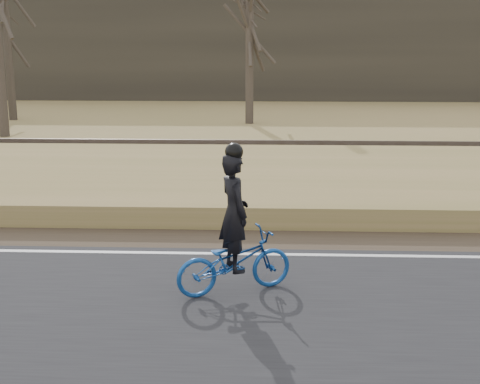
{
  "coord_description": "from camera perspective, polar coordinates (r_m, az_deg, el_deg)",
  "views": [
    {
      "loc": [
        6.19,
        -10.83,
        3.78
      ],
      "look_at": [
        5.72,
        0.5,
        1.1
      ],
      "focal_mm": 50.0,
      "sensor_mm": 36.0,
      "label": 1
    }
  ],
  "objects": [
    {
      "name": "bare_tree_center",
      "position": [
        29.02,
        0.83,
        13.38
      ],
      "size": [
        0.36,
        0.36,
        7.64
      ],
      "primitive_type": "cylinder",
      "color": "#453C32",
      "rests_on": "ground"
    },
    {
      "name": "embankment",
      "position": [
        16.64,
        -19.54,
        0.17
      ],
      "size": [
        120.0,
        5.0,
        0.44
      ],
      "primitive_type": "cube",
      "color": "#977C4C",
      "rests_on": "ground"
    },
    {
      "name": "treeline_backdrop",
      "position": [
        41.3,
        -6.39,
        12.14
      ],
      "size": [
        120.0,
        4.0,
        6.0
      ],
      "primitive_type": "cube",
      "color": "#383328",
      "rests_on": "ground"
    },
    {
      "name": "bare_tree_left",
      "position": [
        31.98,
        -19.3,
        12.87
      ],
      "size": [
        0.36,
        0.36,
        7.88
      ],
      "primitive_type": "cylinder",
      "color": "#453C32",
      "rests_on": "ground"
    },
    {
      "name": "railroad",
      "position": [
        20.08,
        -15.64,
        3.49
      ],
      "size": [
        120.0,
        2.4,
        0.29
      ],
      "color": "black",
      "rests_on": "ballast"
    },
    {
      "name": "cyclist",
      "position": [
        9.78,
        -0.5,
        -4.61
      ],
      "size": [
        1.87,
        1.3,
        2.23
      ],
      "rotation": [
        0.0,
        0.0,
        1.99
      ],
      "color": "navy",
      "rests_on": "road"
    },
    {
      "name": "ballast",
      "position": [
        20.14,
        -15.59,
        2.64
      ],
      "size": [
        120.0,
        3.0,
        0.45
      ],
      "primitive_type": "cube",
      "color": "slate",
      "rests_on": "ground"
    }
  ]
}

